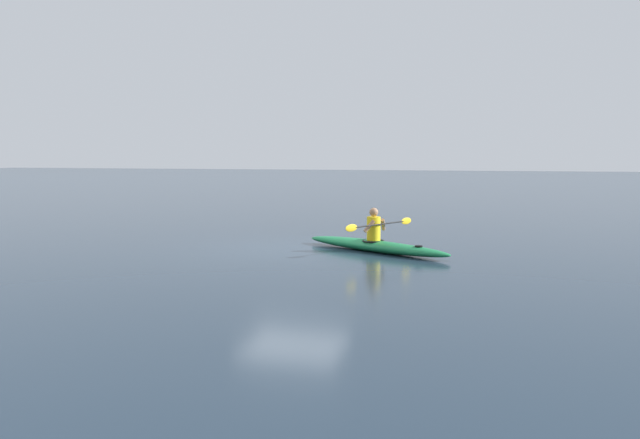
{
  "coord_description": "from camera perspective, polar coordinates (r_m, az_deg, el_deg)",
  "views": [
    {
      "loc": [
        -4.79,
        14.48,
        2.31
      ],
      "look_at": [
        -2.01,
        4.72,
        1.26
      ],
      "focal_mm": 35.18,
      "sensor_mm": 36.0,
      "label": 1
    }
  ],
  "objects": [
    {
      "name": "kayaker",
      "position": [
        15.03,
        4.97,
        -0.6
      ],
      "size": [
        1.2,
        2.2,
        0.78
      ],
      "color": "yellow",
      "rests_on": "kayak"
    },
    {
      "name": "kayak",
      "position": [
        15.08,
        5.01,
        -2.4
      ],
      "size": [
        4.01,
        2.51,
        0.27
      ],
      "color": "#19723F",
      "rests_on": "ground"
    },
    {
      "name": "ground_plane",
      "position": [
        15.43,
        -2.38,
        -2.71
      ],
      "size": [
        160.0,
        160.0,
        0.0
      ],
      "primitive_type": "plane",
      "color": "#1E2D3D"
    }
  ]
}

